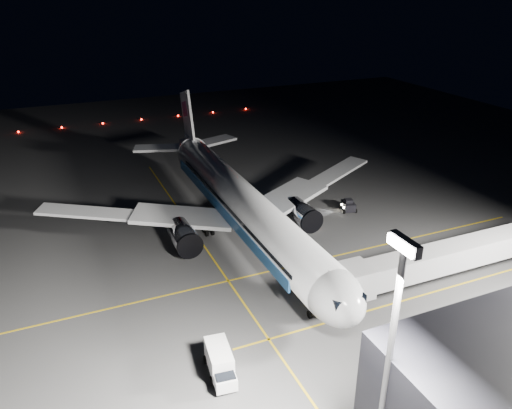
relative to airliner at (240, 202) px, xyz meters
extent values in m
plane|color=#4C4C4F|center=(1.08, 0.00, -5.16)|extent=(200.00, 200.00, 0.00)
cube|color=gold|center=(11.08, 0.00, -5.16)|extent=(0.25, 80.00, 0.01)
cube|color=gold|center=(1.08, -6.00, -5.16)|extent=(70.00, 0.25, 0.01)
cube|color=gold|center=(23.08, 10.00, -5.16)|extent=(0.25, 40.00, 0.01)
cylinder|color=silver|center=(1.08, 0.00, 0.14)|extent=(48.00, 5.60, 5.60)
ellipsoid|color=silver|center=(25.08, 0.00, 0.14)|extent=(8.96, 5.60, 5.60)
cube|color=black|center=(27.38, 0.00, 1.14)|extent=(2.20, 3.40, 0.90)
cone|color=silver|center=(-27.42, 0.00, 0.44)|extent=(9.00, 5.49, 5.49)
cube|color=#235AA0|center=(0.08, 2.78, -0.76)|extent=(42.24, 0.25, 1.50)
cube|color=#235AA0|center=(0.08, -2.78, -0.76)|extent=(42.24, 0.25, 1.50)
cube|color=silver|center=(-1.42, 8.00, -1.46)|extent=(11.36, 15.23, 1.53)
cube|color=silver|center=(-1.42, -8.00, -1.46)|extent=(11.36, 15.23, 1.53)
cube|color=silver|center=(-6.42, 20.50, -0.59)|extent=(8.57, 13.22, 1.31)
cube|color=silver|center=(-6.42, -20.50, -0.59)|extent=(8.57, 13.22, 1.31)
cube|color=silver|center=(-26.92, 5.20, 0.74)|extent=(6.20, 9.67, 0.45)
cube|color=silver|center=(-26.92, -5.20, 0.74)|extent=(6.20, 9.67, 0.45)
cube|color=white|center=(-25.12, 0.00, 6.34)|extent=(7.53, 0.40, 10.28)
cube|color=#C2427C|center=(-25.92, 0.00, 7.74)|extent=(3.22, 0.55, 3.22)
cylinder|color=#B7B7BF|center=(2.28, 9.00, -2.61)|extent=(5.60, 3.40, 3.40)
cylinder|color=#B7B7BF|center=(2.28, -9.00, -2.61)|extent=(5.60, 3.40, 3.40)
cylinder|color=#9999A0|center=(21.58, 0.00, -3.91)|extent=(0.26, 0.26, 2.50)
cylinder|color=black|center=(21.58, 0.00, -4.71)|extent=(0.90, 0.70, 0.90)
cylinder|color=#9999A0|center=(-1.92, 4.30, -3.91)|extent=(0.26, 0.26, 2.50)
cylinder|color=#9999A0|center=(-1.92, -4.30, -3.91)|extent=(0.26, 0.26, 2.50)
cylinder|color=black|center=(-1.92, 4.30, -4.61)|extent=(1.10, 1.60, 1.10)
cylinder|color=black|center=(-1.92, -4.30, -4.61)|extent=(1.10, 1.60, 1.10)
cube|color=#B2B2B7|center=(23.08, 20.05, -0.56)|extent=(3.00, 33.90, 2.80)
cube|color=#B2B2B7|center=(23.08, 4.20, -0.56)|extent=(3.60, 3.20, 3.40)
cylinder|color=#9999A0|center=(23.08, 4.20, -3.61)|extent=(0.70, 0.70, 3.10)
cylinder|color=black|center=(23.08, 3.30, -4.81)|extent=(0.70, 0.30, 0.70)
cylinder|color=black|center=(23.08, 5.10, -4.81)|extent=(0.70, 0.30, 0.70)
cylinder|color=#59595E|center=(41.08, -6.00, 4.84)|extent=(0.44, 0.44, 20.00)
cube|color=#59595E|center=(41.08, -6.00, 15.14)|extent=(2.40, 0.50, 0.80)
cube|color=white|center=(41.08, -6.35, 15.14)|extent=(2.20, 0.15, 0.60)
sphere|color=#FF140A|center=(-70.92, -30.00, -4.94)|extent=(0.44, 0.44, 0.44)
sphere|color=#FF140A|center=(-70.92, -20.00, -4.94)|extent=(0.44, 0.44, 0.44)
sphere|color=#FF140A|center=(-70.92, -10.00, -4.94)|extent=(0.44, 0.44, 0.44)
sphere|color=#FF140A|center=(-70.92, 0.00, -4.94)|extent=(0.44, 0.44, 0.44)
sphere|color=#FF140A|center=(-70.92, 10.00, -4.94)|extent=(0.44, 0.44, 0.44)
sphere|color=#FF140A|center=(-70.92, 20.00, -4.94)|extent=(0.44, 0.44, 0.44)
sphere|color=#FF140A|center=(-70.92, 30.00, -4.94)|extent=(0.44, 0.44, 0.44)
cube|color=white|center=(25.40, -12.23, -3.56)|extent=(4.37, 2.55, 2.28)
cube|color=white|center=(27.87, -12.52, -4.18)|extent=(1.88, 2.15, 1.24)
cube|color=black|center=(27.87, -12.52, -3.66)|extent=(1.45, 1.90, 0.52)
cylinder|color=black|center=(26.97, -11.32, -4.75)|extent=(0.85, 0.36, 0.83)
cylinder|color=black|center=(26.71, -13.48, -4.75)|extent=(0.85, 0.36, 0.83)
cylinder|color=black|center=(24.09, -10.97, -4.75)|extent=(0.85, 0.36, 0.83)
cylinder|color=black|center=(23.83, -13.13, -4.75)|extent=(0.85, 0.36, 0.83)
cube|color=black|center=(-0.64, 19.02, -4.31)|extent=(3.09, 2.36, 1.26)
cube|color=black|center=(-0.64, 19.02, -3.51)|extent=(1.40, 1.40, 0.68)
sphere|color=#FFF2CC|center=(-1.43, 18.30, -4.31)|extent=(0.30, 0.30, 0.30)
sphere|color=#FFF2CC|center=(-0.32, 18.01, -4.31)|extent=(0.30, 0.30, 0.30)
cylinder|color=black|center=(0.60, 19.69, -4.82)|extent=(0.73, 0.42, 0.68)
cylinder|color=black|center=(0.10, 17.81, -4.82)|extent=(0.73, 0.42, 0.68)
cylinder|color=black|center=(-1.38, 20.22, -4.82)|extent=(0.73, 0.42, 0.68)
cylinder|color=black|center=(-1.89, 18.35, -4.82)|extent=(0.73, 0.42, 0.68)
cone|color=#F45C0A|center=(6.99, 7.51, -4.90)|extent=(0.35, 0.35, 0.52)
cone|color=#F45C0A|center=(7.08, 8.18, -4.86)|extent=(0.41, 0.41, 0.61)
cone|color=#F45C0A|center=(2.93, 11.49, -4.86)|extent=(0.41, 0.41, 0.61)
camera|label=1|loc=(60.51, -23.62, 28.82)|focal=35.00mm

